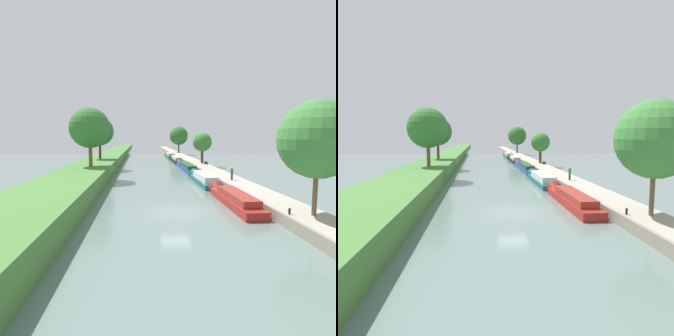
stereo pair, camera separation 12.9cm
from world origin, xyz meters
The scene contains 18 objects.
ground_plane centered at (0.00, 0.00, 0.00)m, with size 160.00×160.00×0.00m, color slate.
left_grassy_bank centered at (-10.62, 0.00, 1.01)m, with size 6.61×260.00×2.02m.
right_towpath centered at (8.95, 0.00, 0.41)m, with size 3.27×260.00×0.82m.
stone_quay centered at (7.19, 0.00, 0.43)m, with size 0.25×260.00×0.87m.
narrowboat_red centered at (5.74, 2.52, 0.54)m, with size 1.90×11.80×1.87m.
narrowboat_teal centered at (5.65, 15.09, 0.55)m, with size 2.14×11.95×2.13m.
narrowboat_blue centered at (5.82, 30.71, 0.54)m, with size 1.88×16.80×1.90m.
narrowboat_black centered at (5.94, 47.28, 0.59)m, with size 1.87×13.59×1.99m.
narrowboat_green centered at (5.88, 62.37, 0.60)m, with size 2.06×14.62×2.08m.
tree_rightbank_near centered at (9.18, -4.80, 6.13)m, with size 5.41×5.41×8.03m.
tree_rightbank_midnear centered at (9.80, 34.72, 5.10)m, with size 3.90×3.90×6.28m.
tree_rightbank_midfar centered at (10.18, 73.98, 6.49)m, with size 6.27×6.27×8.82m.
tree_leftbank_downstream centered at (-10.53, 31.88, 7.23)m, with size 5.31×5.31×7.88m.
tree_leftbank_upstream centered at (-10.02, 18.53, 7.51)m, with size 5.76×5.76×8.39m.
person_walking centered at (8.62, 11.62, 1.69)m, with size 0.34×0.34×1.66m.
mooring_bollard_near centered at (7.62, -4.38, 1.04)m, with size 0.16×0.16×0.45m.
mooring_bollard_far centered at (7.62, 68.68, 1.04)m, with size 0.16×0.16×0.45m.
park_bench centered at (10.14, 32.49, 1.16)m, with size 0.44×1.50×0.47m.
Camera 1 is at (-2.87, -23.22, 6.34)m, focal length 30.51 mm.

